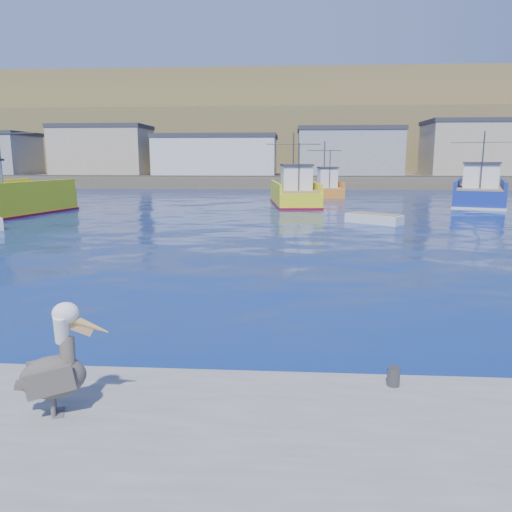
{
  "coord_description": "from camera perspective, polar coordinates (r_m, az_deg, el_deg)",
  "views": [
    {
      "loc": [
        1.37,
        -10.77,
        3.96
      ],
      "look_at": [
        0.41,
        3.15,
        1.25
      ],
      "focal_mm": 35.0,
      "sensor_mm": 36.0,
      "label": 1
    }
  ],
  "objects": [
    {
      "name": "trawler_yellow_b",
      "position": [
        44.56,
        4.42,
        7.12
      ],
      "size": [
        4.86,
        10.58,
        6.38
      ],
      "color": "#F9F31C",
      "rests_on": "ground"
    },
    {
      "name": "skiff_mid",
      "position": [
        32.32,
        13.33,
        4.08
      ],
      "size": [
        3.54,
        3.09,
        0.76
      ],
      "color": "silver",
      "rests_on": "ground"
    },
    {
      "name": "trawler_blue",
      "position": [
        48.98,
        24.21,
        6.62
      ],
      "size": [
        7.84,
        12.3,
        6.56
      ],
      "color": "navy",
      "rests_on": "ground"
    },
    {
      "name": "ground",
      "position": [
        11.55,
        -3.13,
        -9.08
      ],
      "size": [
        260.0,
        260.0,
        0.0
      ],
      "primitive_type": "plane",
      "color": "#071157",
      "rests_on": "ground"
    },
    {
      "name": "dock_bollards",
      "position": [
        8.11,
        -1.87,
        -13.1
      ],
      "size": [
        36.2,
        0.2,
        0.3
      ],
      "color": "#4C4C4C",
      "rests_on": "dock"
    },
    {
      "name": "pelican",
      "position": [
        7.47,
        -21.87,
        -11.73
      ],
      "size": [
        1.25,
        0.8,
        1.58
      ],
      "color": "#595451",
      "rests_on": "dock"
    },
    {
      "name": "boat_orange",
      "position": [
        55.12,
        7.96,
        7.77
      ],
      "size": [
        3.79,
        7.42,
        5.92
      ],
      "color": "orange",
      "rests_on": "ground"
    },
    {
      "name": "far_shore",
      "position": [
        120.08,
        3.38,
        13.35
      ],
      "size": [
        200.0,
        81.0,
        24.0
      ],
      "color": "brown",
      "rests_on": "ground"
    }
  ]
}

